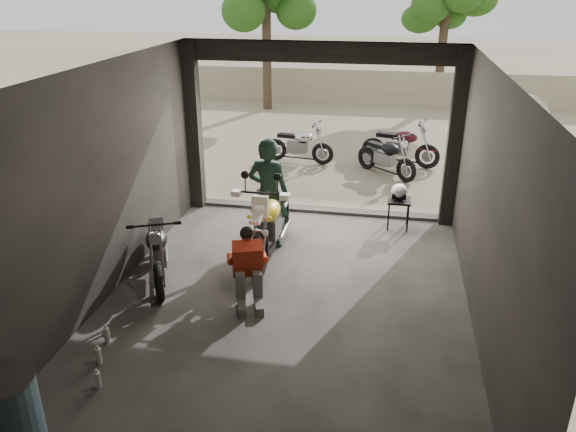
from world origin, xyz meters
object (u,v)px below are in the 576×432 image
(left_bike, at_px, (157,245))
(outside_bike_a, at_px, (299,142))
(main_bike, at_px, (271,217))
(outside_bike_b, at_px, (401,142))
(mechanic, at_px, (249,271))
(stool, at_px, (399,203))
(sign_post, at_px, (516,147))
(helmet, at_px, (399,191))
(outside_bike_c, at_px, (387,154))
(oil_drum, at_px, (10,418))
(rider, at_px, (268,194))

(left_bike, xyz_separation_m, outside_bike_a, (1.10, 6.12, -0.04))
(main_bike, relative_size, outside_bike_b, 1.20)
(mechanic, bearing_deg, stool, 38.33)
(outside_bike_a, bearing_deg, sign_post, -127.13)
(helmet, bearing_deg, outside_bike_a, 139.33)
(outside_bike_c, distance_m, helmet, 2.94)
(outside_bike_a, distance_m, mechanic, 6.63)
(outside_bike_b, bearing_deg, helmet, -165.71)
(main_bike, bearing_deg, left_bike, -142.49)
(outside_bike_a, bearing_deg, mechanic, -168.11)
(outside_bike_b, distance_m, stool, 3.82)
(helmet, bearing_deg, main_bike, -128.08)
(outside_bike_c, height_order, oil_drum, outside_bike_c)
(rider, bearing_deg, left_bike, 51.96)
(outside_bike_b, relative_size, mechanic, 1.54)
(outside_bike_b, relative_size, helmet, 5.52)
(rider, xyz_separation_m, stool, (2.13, 1.12, -0.45))
(outside_bike_b, height_order, oil_drum, outside_bike_b)
(main_bike, xyz_separation_m, outside_bike_b, (2.04, 5.27, -0.10))
(main_bike, height_order, outside_bike_b, main_bike)
(outside_bike_a, xyz_separation_m, stool, (2.41, -3.60, -0.03))
(outside_bike_a, distance_m, stool, 4.33)
(left_bike, height_order, helmet, left_bike)
(outside_bike_c, distance_m, mechanic, 6.23)
(helmet, bearing_deg, outside_bike_c, 110.69)
(outside_bike_c, height_order, rider, rider)
(rider, bearing_deg, outside_bike_b, -107.14)
(oil_drum, bearing_deg, sign_post, 46.22)
(stool, relative_size, helmet, 1.86)
(outside_bike_b, bearing_deg, rider, 171.16)
(outside_bike_a, distance_m, oil_drum, 9.66)
(mechanic, height_order, helmet, mechanic)
(left_bike, xyz_separation_m, helmet, (3.50, 2.58, 0.14))
(outside_bike_a, xyz_separation_m, sign_post, (4.11, -4.17, 1.26))
(sign_post, bearing_deg, helmet, 135.96)
(stool, distance_m, sign_post, 2.20)
(left_bike, bearing_deg, rider, 22.27)
(stool, distance_m, helmet, 0.22)
(main_bike, bearing_deg, outside_bike_c, 70.32)
(rider, distance_m, oil_drum, 5.10)
(rider, distance_m, helmet, 2.44)
(rider, distance_m, mechanic, 1.95)
(left_bike, relative_size, helmet, 5.44)
(main_bike, xyz_separation_m, oil_drum, (-1.49, -4.55, -0.22))
(mechanic, height_order, stool, mechanic)
(main_bike, distance_m, stool, 2.50)
(outside_bike_a, height_order, helmet, outside_bike_a)
(main_bike, distance_m, mechanic, 1.58)
(outside_bike_b, bearing_deg, main_bike, 173.52)
(outside_bike_b, height_order, mechanic, outside_bike_b)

